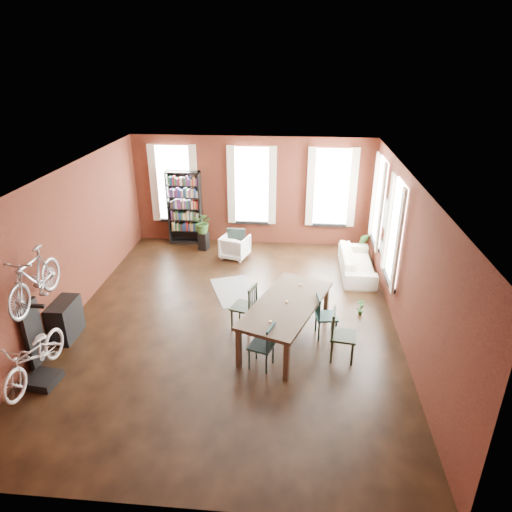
# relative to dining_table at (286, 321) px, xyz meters

# --- Properties ---
(room) EXTENTS (9.00, 9.04, 3.22)m
(room) POSITION_rel_dining_table_xyz_m (-0.94, 1.21, 1.71)
(room) COLOR black
(room) RESTS_ON ground
(dining_table) EXTENTS (1.92, 2.72, 0.85)m
(dining_table) POSITION_rel_dining_table_xyz_m (0.00, 0.00, 0.00)
(dining_table) COLOR #47382B
(dining_table) RESTS_ON ground
(dining_chair_a) EXTENTS (0.52, 0.52, 0.91)m
(dining_chair_a) POSITION_rel_dining_table_xyz_m (-0.43, -0.91, 0.03)
(dining_chair_a) COLOR #1B3B3C
(dining_chair_a) RESTS_ON ground
(dining_chair_b) EXTENTS (0.59, 0.59, 1.02)m
(dining_chair_b) POSITION_rel_dining_table_xyz_m (-0.89, 0.35, 0.09)
(dining_chair_b) COLOR black
(dining_chair_b) RESTS_ON ground
(dining_chair_c) EXTENTS (0.53, 0.53, 1.02)m
(dining_chair_c) POSITION_rel_dining_table_xyz_m (1.09, -0.54, 0.08)
(dining_chair_c) COLOR #1F2F1C
(dining_chair_c) RESTS_ON ground
(dining_chair_d) EXTENTS (0.48, 0.48, 0.92)m
(dining_chair_d) POSITION_rel_dining_table_xyz_m (0.81, 0.21, 0.03)
(dining_chair_d) COLOR #1A3A39
(dining_chair_d) RESTS_ON ground
(bookshelf) EXTENTS (1.00, 0.32, 2.20)m
(bookshelf) POSITION_rel_dining_table_xyz_m (-3.18, 4.89, 0.68)
(bookshelf) COLOR black
(bookshelf) RESTS_ON ground
(white_armchair) EXTENTS (0.87, 0.84, 0.72)m
(white_armchair) POSITION_rel_dining_table_xyz_m (-1.56, 3.90, -0.06)
(white_armchair) COLOR white
(white_armchair) RESTS_ON ground
(cream_sofa) EXTENTS (0.61, 2.08, 0.81)m
(cream_sofa) POSITION_rel_dining_table_xyz_m (1.77, 3.19, -0.02)
(cream_sofa) COLOR beige
(cream_sofa) RESTS_ON ground
(striped_rug) EXTENTS (1.46, 1.78, 0.01)m
(striped_rug) POSITION_rel_dining_table_xyz_m (-1.29, 1.92, -0.42)
(striped_rug) COLOR black
(striped_rug) RESTS_ON ground
(bike_trainer) EXTENTS (0.56, 0.56, 0.15)m
(bike_trainer) POSITION_rel_dining_table_xyz_m (-4.23, -1.75, -0.35)
(bike_trainer) COLOR black
(bike_trainer) RESTS_ON ground
(bike_wall_rack) EXTENTS (0.16, 0.60, 1.30)m
(bike_wall_rack) POSITION_rel_dining_table_xyz_m (-4.58, -1.21, 0.23)
(bike_wall_rack) COLOR black
(bike_wall_rack) RESTS_ON ground
(console_table) EXTENTS (0.40, 0.80, 0.80)m
(console_table) POSITION_rel_dining_table_xyz_m (-4.46, -0.31, -0.02)
(console_table) COLOR black
(console_table) RESTS_ON ground
(plant_stand) EXTENTS (0.31, 0.31, 0.51)m
(plant_stand) POSITION_rel_dining_table_xyz_m (-2.56, 4.40, -0.17)
(plant_stand) COLOR black
(plant_stand) RESTS_ON ground
(plant_by_sofa) EXTENTS (0.45, 0.76, 0.33)m
(plant_by_sofa) POSITION_rel_dining_table_xyz_m (1.98, 4.22, -0.26)
(plant_by_sofa) COLOR #2B5321
(plant_by_sofa) RESTS_ON ground
(plant_small) EXTENTS (0.38, 0.41, 0.13)m
(plant_small) POSITION_rel_dining_table_xyz_m (1.62, 1.08, -0.36)
(plant_small) COLOR #275020
(plant_small) RESTS_ON ground
(bicycle_floor) EXTENTS (0.66, 0.95, 1.75)m
(bicycle_floor) POSITION_rel_dining_table_xyz_m (-4.26, -1.78, 0.60)
(bicycle_floor) COLOR silver
(bicycle_floor) RESTS_ON bike_trainer
(bicycle_hung) EXTENTS (0.47, 1.00, 1.66)m
(bicycle_hung) POSITION_rel_dining_table_xyz_m (-4.33, -1.21, 1.71)
(bicycle_hung) COLOR #A5A8AD
(bicycle_hung) RESTS_ON bike_wall_rack
(plant_on_stand) EXTENTS (0.70, 0.75, 0.50)m
(plant_on_stand) POSITION_rel_dining_table_xyz_m (-2.55, 4.42, 0.34)
(plant_on_stand) COLOR #315D25
(plant_on_stand) RESTS_ON plant_stand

